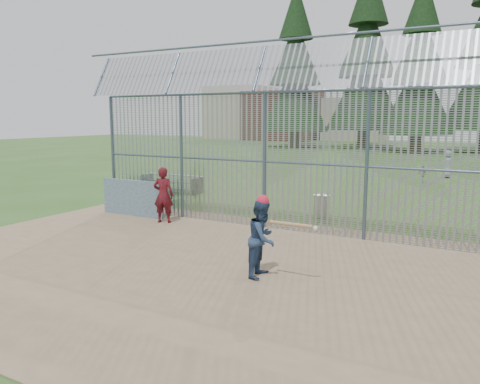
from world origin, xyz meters
The scene contains 13 objects.
ground centered at (0.00, 0.00, 0.00)m, with size 120.00×120.00×0.00m, color #2D511E.
dirt_infield centered at (0.00, -0.50, 0.01)m, with size 14.00×10.00×0.02m, color #756047.
dugout_wall centered at (-4.60, 2.90, 0.62)m, with size 2.50×0.12×1.20m, color #38566B.
batter centered at (1.88, -0.46, 0.82)m, with size 0.78×0.61×1.60m, color navy.
onlooker centered at (-3.04, 2.55, 0.90)m, with size 0.64×0.42×1.75m, color maroon.
bg_kid_standing centered at (3.65, 18.98, 0.77)m, with size 0.75×0.49×1.53m, color gray.
bg_kid_seated centered at (2.76, 16.24, 0.44)m, with size 0.52×0.22×0.89m, color gray.
batting_gear centered at (2.05, -0.49, 1.51)m, with size 1.33×0.32×0.59m.
trash_can centered at (1.00, 5.82, 0.38)m, with size 0.56×0.56×0.82m.
bleacher centered at (-6.71, 7.78, 0.41)m, with size 3.00×0.95×0.72m.
backstop_fence centered at (1.81, 3.43, 2.36)m, with size 20.09×0.81×5.30m.
conifer_row centered at (1.93, 41.51, 10.83)m, with size 38.48×12.26×20.20m.
distant_buildings centered at (-23.18, 56.49, 3.60)m, with size 26.50×10.50×8.00m.
Camera 1 is at (5.99, -8.90, 3.29)m, focal length 35.00 mm.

